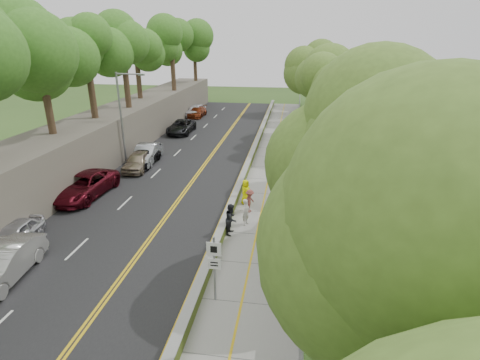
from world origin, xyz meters
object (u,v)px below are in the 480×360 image
object	(u,v)px
car_2	(84,186)
person_far	(296,126)
signpost	(214,262)
car_0	(15,235)
concrete_block	(293,233)
streetlight	(123,113)
painter_0	(245,192)
car_1	(3,264)
construction_barrel	(295,160)

from	to	relation	value
car_2	person_far	size ratio (longest dim) A/B	3.11
signpost	car_0	bearing A→B (deg)	166.19
concrete_block	streetlight	bearing A→B (deg)	142.52
painter_0	person_far	xyz separation A→B (m)	(3.20, 20.06, 0.09)
streetlight	car_2	bearing A→B (deg)	-89.95
car_1	painter_0	world-z (taller)	painter_0
concrete_block	car_1	size ratio (longest dim) A/B	0.23
concrete_block	car_0	size ratio (longest dim) A/B	0.30
concrete_block	car_1	xyz separation A→B (m)	(-13.30, -5.67, 0.42)
concrete_block	car_2	bearing A→B (deg)	164.89
streetlight	car_2	distance (m)	8.25
person_far	concrete_block	bearing A→B (deg)	99.39
streetlight	construction_barrel	xyz separation A→B (m)	(14.76, 2.00, -4.18)
car_0	painter_0	world-z (taller)	painter_0
streetlight	car_0	distance (m)	14.69
signpost	car_1	size ratio (longest dim) A/B	0.63
car_2	person_far	xyz separation A→B (m)	(14.66, 20.51, 0.14)
signpost	concrete_block	distance (m)	6.73
painter_0	person_far	distance (m)	20.31
construction_barrel	car_2	bearing A→B (deg)	-147.68
streetlight	construction_barrel	size ratio (longest dim) A/B	9.77
car_0	concrete_block	bearing A→B (deg)	6.65
signpost	concrete_block	world-z (taller)	signpost
concrete_block	person_far	bearing A→B (deg)	90.23
streetlight	concrete_block	xyz separation A→B (m)	(14.76, -11.32, -4.21)
car_1	painter_0	distance (m)	14.22
car_0	car_2	distance (m)	6.82
concrete_block	car_2	distance (m)	15.29
construction_barrel	person_far	xyz separation A→B (m)	(-0.10, 11.17, 0.54)
car_2	person_far	distance (m)	25.21
streetlight	construction_barrel	world-z (taller)	streetlight
signpost	painter_0	bearing A→B (deg)	90.27
person_far	painter_0	bearing A→B (deg)	90.10
streetlight	person_far	xyz separation A→B (m)	(14.66, 13.17, -3.64)
car_1	person_far	distance (m)	32.92
car_0	car_1	xyz separation A→B (m)	(1.60, -2.84, 0.15)
car_0	painter_0	xyz separation A→B (m)	(11.60, 7.26, 0.20)
car_0	person_far	xyz separation A→B (m)	(14.80, 27.32, 0.30)
car_0	car_2	xyz separation A→B (m)	(0.14, 6.82, 0.16)
car_1	painter_0	bearing A→B (deg)	39.31
car_1	car_0	bearing A→B (deg)	113.46
streetlight	construction_barrel	distance (m)	15.47
car_2	signpost	bearing A→B (deg)	-36.29
concrete_block	signpost	bearing A→B (deg)	-119.70
car_1	person_far	bearing A→B (deg)	60.39
concrete_block	person_far	distance (m)	24.50
car_0	car_1	distance (m)	3.26
painter_0	signpost	bearing A→B (deg)	-157.67
car_1	car_2	bearing A→B (deg)	92.60
signpost	construction_barrel	size ratio (longest dim) A/B	3.79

